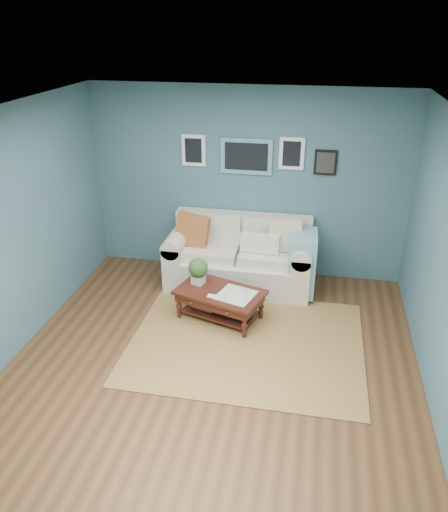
# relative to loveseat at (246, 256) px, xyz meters

# --- Properties ---
(room_shell) EXTENTS (5.00, 5.02, 2.70)m
(room_shell) POSITION_rel_loveseat_xyz_m (-0.07, -1.97, 0.93)
(room_shell) COLOR brown
(room_shell) RESTS_ON ground
(area_rug) EXTENTS (2.72, 2.18, 0.01)m
(area_rug) POSITION_rel_loveseat_xyz_m (0.23, -1.43, -0.43)
(area_rug) COLOR brown
(area_rug) RESTS_ON ground
(loveseat) EXTENTS (2.07, 0.94, 1.07)m
(loveseat) POSITION_rel_loveseat_xyz_m (0.00, 0.00, 0.00)
(loveseat) COLOR beige
(loveseat) RESTS_ON ground
(coffee_table) EXTENTS (1.21, 0.92, 0.75)m
(coffee_table) POSITION_rel_loveseat_xyz_m (-0.23, -0.96, -0.10)
(coffee_table) COLOR black
(coffee_table) RESTS_ON ground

